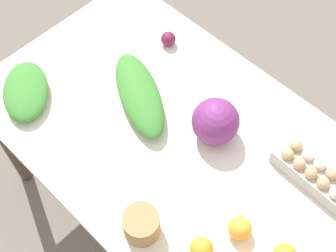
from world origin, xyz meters
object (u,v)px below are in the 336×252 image
(orange_3, at_px, (202,249))
(greens_bunch_scallion, at_px, (139,94))
(cabbage_purple, at_px, (215,121))
(paper_bag, at_px, (141,225))
(orange_6, at_px, (240,228))
(greens_bunch_kale, at_px, (26,91))
(beet_root, at_px, (168,39))
(egg_carton, at_px, (313,173))

(orange_3, bearing_deg, greens_bunch_scallion, 154.34)
(cabbage_purple, bearing_deg, paper_bag, -80.11)
(orange_6, bearing_deg, cabbage_purple, 143.81)
(greens_bunch_kale, height_order, beet_root, greens_bunch_kale)
(cabbage_purple, bearing_deg, orange_6, -36.19)
(orange_3, bearing_deg, beet_root, 141.19)
(orange_6, bearing_deg, egg_carton, 80.74)
(greens_bunch_scallion, xyz_separation_m, orange_3, (0.55, -0.27, -0.01))
(egg_carton, distance_m, orange_6, 0.32)
(cabbage_purple, height_order, orange_3, cabbage_purple)
(beet_root, relative_size, orange_6, 0.79)
(greens_bunch_scallion, xyz_separation_m, greens_bunch_kale, (-0.32, -0.28, -0.01))
(paper_bag, xyz_separation_m, greens_bunch_kale, (-0.69, 0.06, -0.02))
(paper_bag, height_order, beet_root, paper_bag)
(cabbage_purple, height_order, greens_bunch_kale, cabbage_purple)
(beet_root, distance_m, orange_6, 0.82)
(greens_bunch_scallion, distance_m, orange_6, 0.61)
(cabbage_purple, height_order, paper_bag, cabbage_purple)
(beet_root, bearing_deg, egg_carton, -6.91)
(egg_carton, bearing_deg, greens_bunch_kale, -152.16)
(paper_bag, bearing_deg, cabbage_purple, 99.89)
(paper_bag, height_order, greens_bunch_kale, paper_bag)
(egg_carton, bearing_deg, greens_bunch_scallion, -162.09)
(egg_carton, height_order, paper_bag, paper_bag)
(paper_bag, bearing_deg, beet_root, 128.36)
(greens_bunch_kale, bearing_deg, orange_6, 9.28)
(greens_bunch_kale, xyz_separation_m, orange_3, (0.87, 0.02, 0.00))
(paper_bag, distance_m, orange_6, 0.31)
(egg_carton, relative_size, orange_3, 3.91)
(cabbage_purple, height_order, beet_root, cabbage_purple)
(beet_root, xyz_separation_m, orange_6, (0.71, -0.41, 0.01))
(paper_bag, bearing_deg, greens_bunch_scallion, 137.09)
(greens_bunch_scallion, bearing_deg, greens_bunch_kale, -138.45)
(cabbage_purple, xyz_separation_m, egg_carton, (0.35, 0.10, -0.04))
(cabbage_purple, distance_m, greens_bunch_kale, 0.72)
(greens_bunch_scallion, relative_size, orange_3, 5.41)
(paper_bag, xyz_separation_m, greens_bunch_scallion, (-0.37, 0.34, -0.01))
(paper_bag, relative_size, orange_6, 1.53)
(greens_bunch_kale, relative_size, beet_root, 4.57)
(greens_bunch_scallion, relative_size, orange_6, 5.20)
(beet_root, bearing_deg, paper_bag, -51.64)
(paper_bag, distance_m, beet_root, 0.79)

